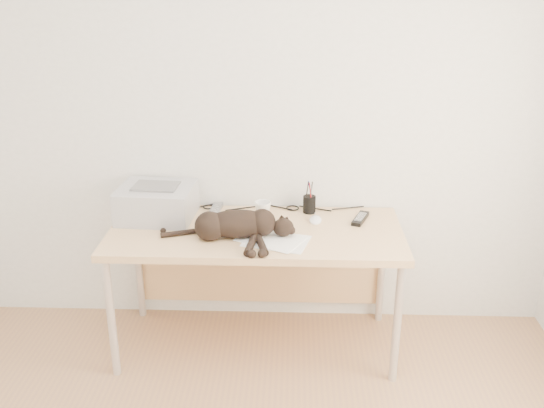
{
  "coord_description": "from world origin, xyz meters",
  "views": [
    {
      "loc": [
        0.2,
        -1.62,
        2.08
      ],
      "look_at": [
        0.09,
        1.34,
        0.91
      ],
      "focal_mm": 40.0,
      "sensor_mm": 36.0,
      "label": 1
    }
  ],
  "objects_px": {
    "printer": "(157,202)",
    "mug": "(263,209)",
    "desk": "(257,245)",
    "cat": "(234,226)",
    "mouse": "(315,218)",
    "pen_cup": "(309,204)"
  },
  "relations": [
    {
      "from": "mouse",
      "to": "pen_cup",
      "type": "bearing_deg",
      "value": 107.01
    },
    {
      "from": "mug",
      "to": "mouse",
      "type": "relative_size",
      "value": 0.8
    },
    {
      "from": "printer",
      "to": "cat",
      "type": "xyz_separation_m",
      "value": [
        0.46,
        -0.26,
        -0.02
      ]
    },
    {
      "from": "cat",
      "to": "pen_cup",
      "type": "bearing_deg",
      "value": 37.12
    },
    {
      "from": "mug",
      "to": "mouse",
      "type": "bearing_deg",
      "value": -11.04
    },
    {
      "from": "pen_cup",
      "to": "mouse",
      "type": "relative_size",
      "value": 1.58
    },
    {
      "from": "cat",
      "to": "mug",
      "type": "height_order",
      "value": "cat"
    },
    {
      "from": "pen_cup",
      "to": "mug",
      "type": "bearing_deg",
      "value": -165.51
    },
    {
      "from": "printer",
      "to": "mug",
      "type": "bearing_deg",
      "value": 3.63
    },
    {
      "from": "desk",
      "to": "mug",
      "type": "bearing_deg",
      "value": 74.64
    },
    {
      "from": "printer",
      "to": "mouse",
      "type": "bearing_deg",
      "value": -1.32
    },
    {
      "from": "mug",
      "to": "cat",
      "type": "bearing_deg",
      "value": -114.27
    },
    {
      "from": "mug",
      "to": "pen_cup",
      "type": "distance_m",
      "value": 0.28
    },
    {
      "from": "cat",
      "to": "mouse",
      "type": "relative_size",
      "value": 6.03
    },
    {
      "from": "cat",
      "to": "printer",
      "type": "bearing_deg",
      "value": 144.92
    },
    {
      "from": "desk",
      "to": "printer",
      "type": "relative_size",
      "value": 3.68
    },
    {
      "from": "desk",
      "to": "printer",
      "type": "bearing_deg",
      "value": 173.29
    },
    {
      "from": "cat",
      "to": "mug",
      "type": "xyz_separation_m",
      "value": [
        0.14,
        0.3,
        -0.03
      ]
    },
    {
      "from": "mug",
      "to": "pen_cup",
      "type": "relative_size",
      "value": 0.51
    },
    {
      "from": "desk",
      "to": "printer",
      "type": "xyz_separation_m",
      "value": [
        -0.57,
        0.07,
        0.23
      ]
    },
    {
      "from": "desk",
      "to": "mug",
      "type": "distance_m",
      "value": 0.21
    },
    {
      "from": "mouse",
      "to": "cat",
      "type": "bearing_deg",
      "value": -148.29
    }
  ]
}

